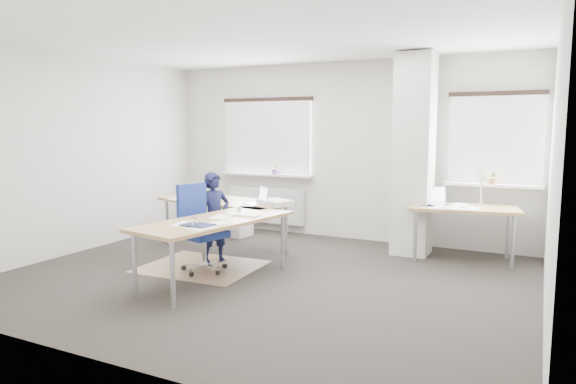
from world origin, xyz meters
The scene contains 8 objects.
ground centered at (0.00, 0.00, 0.00)m, with size 6.00×6.00×0.00m, color #2A2422.
room_shell centered at (0.18, 0.45, 1.75)m, with size 6.04×5.04×2.82m.
floor_mat centered at (-0.94, 0.03, 0.00)m, with size 1.43×1.21×0.01m, color #88694A.
white_crate centered at (-1.61, 1.85, 0.16)m, with size 0.54×0.38×0.33m, color white.
desk_main centered at (-0.77, 0.30, 0.69)m, with size 2.40×2.98×0.96m.
desk_side centered at (1.99, 1.89, 0.69)m, with size 1.50×0.93×1.22m.
task_chair centered at (-0.82, -0.11, 0.30)m, with size 0.61×0.60×1.08m.
person centered at (-0.89, 0.28, 0.60)m, with size 0.44×0.29×1.20m, color black.
Camera 1 is at (2.92, -5.20, 1.79)m, focal length 32.00 mm.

